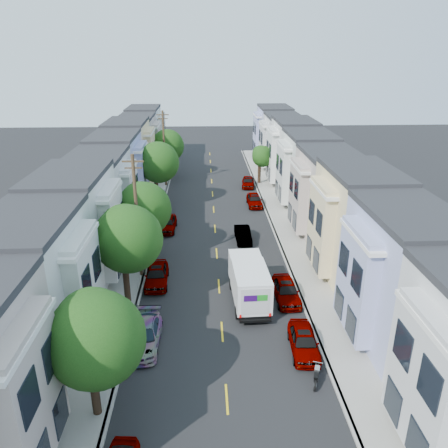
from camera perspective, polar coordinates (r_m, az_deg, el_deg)
name	(u,v)px	position (r m, az deg, el deg)	size (l,w,h in m)	color
ground	(219,286)	(34.65, -0.66, -8.14)	(160.00, 160.00, 0.00)	black
road_slab	(214,219)	(48.25, -1.28, 0.71)	(12.00, 70.00, 0.02)	black
curb_left	(159,219)	(48.48, -8.45, 0.66)	(0.30, 70.00, 0.15)	gray
curb_right	(269,217)	(48.72, 5.85, 0.89)	(0.30, 70.00, 0.15)	gray
sidewalk_left	(147,219)	(48.63, -9.97, 0.63)	(2.60, 70.00, 0.15)	gray
sidewalk_right	(280,217)	(48.93, 7.36, 0.92)	(2.60, 70.00, 0.15)	gray
centerline	(214,219)	(48.25, -1.28, 0.70)	(0.12, 70.00, 0.01)	gold
townhouse_row_left	(113,220)	(49.30, -14.35, 0.47)	(5.00, 70.00, 8.50)	#B7A79C
townhouse_row_right	(314,217)	(49.74, 11.67, 0.89)	(5.00, 70.00, 8.50)	#B7A79C
tree_a	(94,340)	(22.08, -16.60, -14.27)	(4.70, 4.70, 6.93)	black
tree_b	(127,239)	(30.22, -12.56, -1.95)	(4.70, 4.70, 7.75)	black
tree_c	(143,209)	(37.86, -10.55, 1.90)	(4.70, 4.70, 7.03)	black
tree_d	(158,163)	(50.66, -8.66, 7.93)	(4.70, 4.70, 7.83)	black
tree_e	(167,146)	(63.78, -7.46, 10.07)	(4.70, 4.70, 7.04)	black
tree_far_r	(262,157)	(60.64, 4.97, 8.75)	(2.91, 2.91, 5.33)	black
utility_pole_near	(137,217)	(34.67, -11.28, 0.85)	(1.60, 0.26, 10.00)	#42301E
utility_pole_far	(164,149)	(59.55, -7.80, 9.71)	(1.60, 0.26, 10.00)	#42301E
fedex_truck	(249,281)	(31.93, 3.28, -7.48)	(2.42, 6.28, 3.01)	silver
lead_sedan	(243,235)	(42.34, 2.50, -1.42)	(1.39, 3.94, 1.31)	black
parked_left_b	(144,335)	(28.51, -10.35, -14.11)	(1.96, 4.67, 1.40)	black
parked_left_c	(157,275)	(35.10, -8.78, -6.59)	(1.79, 4.66, 1.51)	#93999E
parked_left_d	(167,224)	(45.24, -7.41, 0.06)	(1.72, 4.50, 1.46)	#5E2415
parked_right_a	(304,342)	(27.99, 10.37, -14.86)	(1.66, 4.34, 1.41)	#4C4D4E
parked_right_b	(286,291)	(32.92, 8.12, -8.62)	(1.74, 4.54, 1.47)	white
parked_right_c	(254,200)	(52.20, 3.99, 3.12)	(1.69, 4.42, 1.43)	black
parked_right_d	(248,182)	(59.74, 3.15, 5.50)	(1.62, 4.24, 1.37)	black
motorcycle	(316,375)	(26.18, 11.96, -18.77)	(0.27, 1.97, 0.78)	black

